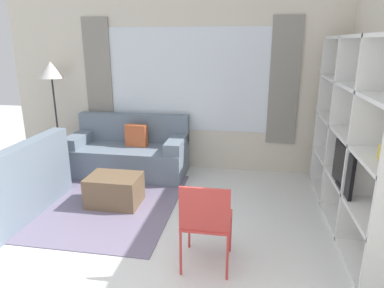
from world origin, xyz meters
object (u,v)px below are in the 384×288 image
shelving_unit (362,137)px  ottoman (115,190)px  floor_lamp (51,75)px  couch_main (129,153)px  folding_chair (206,218)px

shelving_unit → ottoman: size_ratio=3.93×
ottoman → floor_lamp: size_ratio=0.38×
couch_main → floor_lamp: size_ratio=1.05×
shelving_unit → couch_main: bearing=160.3°
couch_main → floor_lamp: (-1.28, 0.15, 1.19)m
couch_main → floor_lamp: floor_lamp is taller
shelving_unit → floor_lamp: (-4.36, 1.25, 0.48)m
folding_chair → couch_main: bearing=-55.5°
ottoman → floor_lamp: bearing=139.6°
shelving_unit → ottoman: 3.00m
couch_main → folding_chair: 2.69m
ottoman → folding_chair: bearing=-39.7°
shelving_unit → couch_main: 3.34m
shelving_unit → couch_main: (-3.07, 1.10, -0.71)m
floor_lamp → folding_chair: floor_lamp is taller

